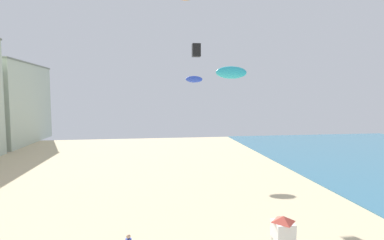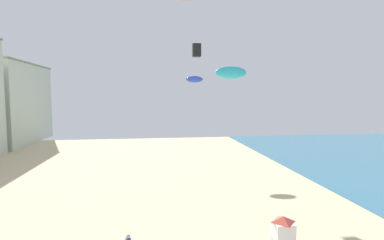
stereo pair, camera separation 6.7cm
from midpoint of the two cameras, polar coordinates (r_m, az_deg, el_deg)
name	(u,v)px [view 2 (the right image)]	position (r m, az deg, el deg)	size (l,w,h in m)	color
boardwalk_hotel_far	(5,103)	(69.05, -33.30, 2.79)	(11.40, 20.50, 16.20)	#B7C6B2
lifeguard_stand	(283,228)	(18.47, 17.81, -19.87)	(1.10, 1.10, 2.55)	white
kite_black_box	(197,50)	(36.98, 0.98, 13.77)	(1.02, 1.02, 1.60)	black
kite_cyan_parafoil	(231,73)	(16.62, 7.93, 9.39)	(1.81, 0.50, 0.70)	#2DB7CC
kite_blue_parafoil	(194,79)	(41.69, 0.55, 8.15)	(2.45, 0.68, 0.95)	blue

